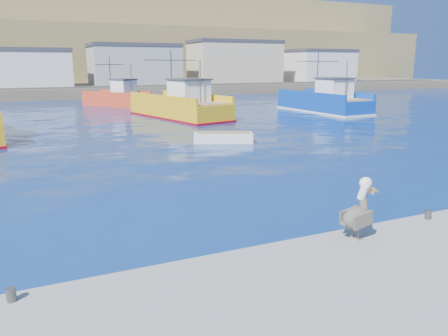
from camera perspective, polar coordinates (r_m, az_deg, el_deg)
name	(u,v)px	position (r m, az deg, el deg)	size (l,w,h in m)	color
ground	(289,214)	(16.10, 8.51, -5.98)	(260.00, 260.00, 0.00)	#061151
dock_bollards	(370,226)	(13.72, 18.48, -7.16)	(36.20, 0.20, 0.30)	#4C4C4C
far_shore	(56,48)	(122.24, -21.08, 14.37)	(200.00, 81.00, 24.00)	brown
trawler_yellow_b	(180,106)	(44.32, -5.71, 8.01)	(7.43, 13.50, 6.71)	gold
trawler_blue	(324,102)	(50.98, 12.99, 8.41)	(5.84, 12.36, 6.63)	#0A3999
boat_orange	(118,98)	(57.75, -13.65, 8.92)	(7.85, 9.39, 6.17)	red
skiff_mid	(223,138)	(30.20, -0.10, 3.90)	(4.25, 2.87, 0.87)	silver
skiff_far	(299,100)	(63.62, 9.75, 8.79)	(3.69, 4.14, 0.90)	silver
pelican	(359,213)	(12.84, 17.16, -5.63)	(1.43, 0.67, 1.76)	#595451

